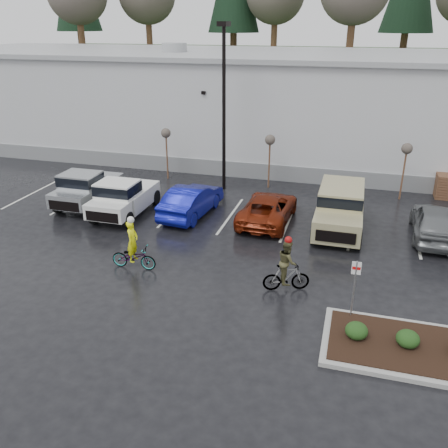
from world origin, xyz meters
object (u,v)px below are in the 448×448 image
(car_grey, at_px, (435,222))
(cyclist_olive, at_px, (287,271))
(pickup_white, at_px, (127,195))
(suv_tan, at_px, (340,210))
(sapling_east, at_px, (407,152))
(cyclist_hivis, at_px, (133,252))
(car_red, at_px, (268,208))
(fire_lane_sign, at_px, (355,283))
(pallet_stack_a, at_px, (447,186))
(sapling_west, at_px, (166,136))
(pickup_silver, at_px, (91,186))
(car_blue, at_px, (192,200))
(lamppost, at_px, (224,91))
(sapling_mid, at_px, (270,143))

(car_grey, bearing_deg, cyclist_olive, 49.98)
(pickup_white, xyz_separation_m, suv_tan, (10.72, 0.66, 0.05))
(sapling_east, bearing_deg, cyclist_hivis, -133.12)
(car_red, relative_size, cyclist_hivis, 2.21)
(fire_lane_sign, bearing_deg, pallet_stack_a, 71.19)
(sapling_west, height_order, pickup_silver, sapling_west)
(fire_lane_sign, relative_size, cyclist_hivis, 0.98)
(cyclist_olive, bearing_deg, car_red, -2.97)
(pickup_silver, distance_m, cyclist_hivis, 8.37)
(car_red, bearing_deg, car_grey, -176.98)
(pickup_silver, height_order, car_grey, pickup_silver)
(sapling_east, relative_size, cyclist_hivis, 1.42)
(car_red, bearing_deg, sapling_west, -32.94)
(cyclist_olive, bearing_deg, car_blue, 23.88)
(lamppost, relative_size, car_blue, 1.93)
(pickup_silver, bearing_deg, fire_lane_sign, -28.07)
(sapling_west, xyz_separation_m, sapling_east, (14.00, 0.00, 0.00))
(lamppost, height_order, pickup_silver, lamppost)
(car_red, xyz_separation_m, suv_tan, (3.46, -0.17, 0.34))
(pickup_white, bearing_deg, sapling_east, 23.59)
(sapling_east, xyz_separation_m, cyclist_hivis, (-10.77, -11.50, -2.03))
(cyclist_hivis, bearing_deg, suv_tan, -53.59)
(sapling_mid, relative_size, suv_tan, 0.63)
(pickup_silver, xyz_separation_m, cyclist_hivis, (5.57, -6.24, -0.28))
(fire_lane_sign, height_order, suv_tan, fire_lane_sign)
(car_red, height_order, suv_tan, suv_tan)
(fire_lane_sign, height_order, pickup_white, fire_lane_sign)
(suv_tan, relative_size, cyclist_hivis, 2.26)
(car_grey, bearing_deg, suv_tan, 6.17)
(car_red, relative_size, cyclist_olive, 2.28)
(lamppost, distance_m, cyclist_olive, 12.78)
(pickup_silver, relative_size, suv_tan, 1.02)
(car_red, xyz_separation_m, car_grey, (7.71, 0.16, 0.11))
(car_blue, bearing_deg, car_red, -171.19)
(sapling_mid, height_order, sapling_east, same)
(lamppost, xyz_separation_m, car_blue, (-0.46, -4.41, -4.90))
(lamppost, xyz_separation_m, pickup_white, (-3.79, -5.02, -4.71))
(sapling_mid, bearing_deg, cyclist_olive, -75.82)
(sapling_mid, relative_size, car_blue, 0.67)
(sapling_west, bearing_deg, car_blue, -56.78)
(sapling_west, xyz_separation_m, fire_lane_sign, (11.80, -12.80, -1.32))
(car_grey, xyz_separation_m, cyclist_hivis, (-11.95, -6.47, -0.11))
(pickup_silver, bearing_deg, cyclist_olive, -27.98)
(sapling_mid, bearing_deg, pallet_stack_a, 5.71)
(fire_lane_sign, height_order, car_red, fire_lane_sign)
(pickup_white, distance_m, car_grey, 15.01)
(sapling_west, xyz_separation_m, pickup_silver, (-2.34, -5.26, -1.75))
(pickup_white, relative_size, car_grey, 1.10)
(sapling_east, distance_m, cyclist_olive, 12.53)
(pickup_white, height_order, car_red, pickup_white)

